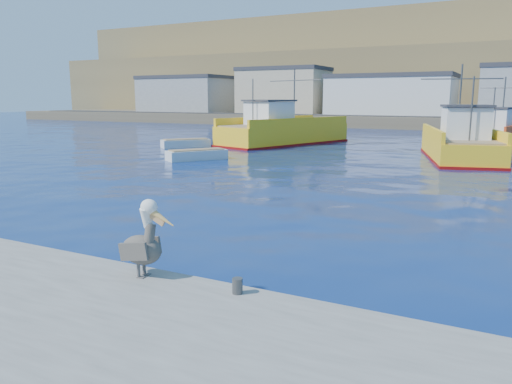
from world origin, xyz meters
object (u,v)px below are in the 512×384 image
(trawler_yellow_a, at_px, (282,131))
(pelican, at_px, (143,244))
(skiff_left, at_px, (186,144))
(boat_orange, at_px, (498,132))
(trawler_yellow_b, at_px, (460,144))
(skiff_extra, at_px, (197,156))

(trawler_yellow_a, height_order, pelican, trawler_yellow_a)
(skiff_left, bearing_deg, trawler_yellow_a, 47.97)
(trawler_yellow_a, distance_m, pelican, 36.18)
(trawler_yellow_a, distance_m, skiff_left, 8.98)
(trawler_yellow_a, xyz_separation_m, boat_orange, (17.47, 9.44, -0.14))
(pelican, bearing_deg, trawler_yellow_a, 110.09)
(trawler_yellow_a, xyz_separation_m, pelican, (12.43, -33.98, 0.04))
(trawler_yellow_a, height_order, trawler_yellow_b, trawler_yellow_a)
(trawler_yellow_a, height_order, skiff_left, trawler_yellow_a)
(skiff_left, height_order, skiff_extra, same)
(skiff_left, bearing_deg, skiff_extra, -49.85)
(skiff_extra, bearing_deg, boat_orange, 52.56)
(trawler_yellow_a, relative_size, skiff_left, 3.54)
(pelican, bearing_deg, boat_orange, 83.38)
(boat_orange, bearing_deg, pelican, -96.62)
(trawler_yellow_b, relative_size, skiff_left, 2.95)
(boat_orange, bearing_deg, trawler_yellow_a, -151.60)
(boat_orange, relative_size, skiff_left, 2.14)
(trawler_yellow_a, distance_m, trawler_yellow_b, 16.49)
(skiff_left, height_order, pelican, pelican)
(boat_orange, bearing_deg, trawler_yellow_b, -97.04)
(trawler_yellow_a, bearing_deg, skiff_left, -132.03)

